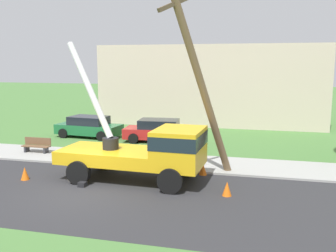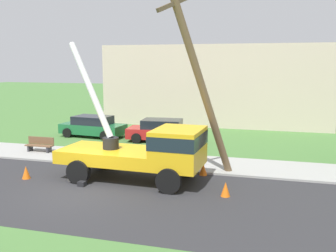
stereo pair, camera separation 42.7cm
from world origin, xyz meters
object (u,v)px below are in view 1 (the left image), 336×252
at_px(leaning_utility_pole, 200,80).
at_px(park_bench, 37,146).
at_px(traffic_cone_ahead, 227,189).
at_px(traffic_cone_curbside, 203,169).
at_px(parked_sedan_green, 89,127).
at_px(utility_truck, 150,149).
at_px(parked_sedan_red, 159,130).
at_px(traffic_cone_behind, 25,173).

distance_m(leaning_utility_pole, park_bench, 10.50).
distance_m(traffic_cone_ahead, park_bench, 11.68).
height_order(traffic_cone_curbside, parked_sedan_green, parked_sedan_green).
bearing_deg(parked_sedan_green, leaning_utility_pole, -40.76).
bearing_deg(park_bench, traffic_cone_curbside, -10.39).
height_order(utility_truck, parked_sedan_green, utility_truck).
distance_m(utility_truck, parked_sedan_red, 8.39).
bearing_deg(traffic_cone_ahead, parked_sedan_green, 137.20).
bearing_deg(park_bench, traffic_cone_ahead, -21.35).
height_order(leaning_utility_pole, parked_sedan_red, leaning_utility_pole).
distance_m(utility_truck, traffic_cone_ahead, 3.69).
bearing_deg(parked_sedan_green, traffic_cone_curbside, -38.02).
height_order(leaning_utility_pole, traffic_cone_ahead, leaning_utility_pole).
bearing_deg(traffic_cone_ahead, park_bench, 158.65).
distance_m(traffic_cone_curbside, park_bench, 9.73).
relative_size(traffic_cone_ahead, traffic_cone_curbside, 1.00).
xyz_separation_m(leaning_utility_pole, traffic_cone_curbside, (0.09, 0.64, -4.01)).
height_order(leaning_utility_pole, traffic_cone_behind, leaning_utility_pole).
bearing_deg(park_bench, traffic_cone_behind, -63.08).
distance_m(traffic_cone_ahead, traffic_cone_curbside, 2.82).
height_order(utility_truck, park_bench, utility_truck).
relative_size(leaning_utility_pole, parked_sedan_green, 1.85).
height_order(traffic_cone_curbside, park_bench, park_bench).
height_order(leaning_utility_pole, traffic_cone_curbside, leaning_utility_pole).
xyz_separation_m(traffic_cone_ahead, traffic_cone_behind, (-8.68, -0.08, 0.00)).
bearing_deg(utility_truck, traffic_cone_behind, -168.37).
bearing_deg(traffic_cone_behind, utility_truck, 11.63).
relative_size(leaning_utility_pole, traffic_cone_ahead, 15.02).
xyz_separation_m(utility_truck, parked_sedan_green, (-6.85, 8.45, -0.70)).
bearing_deg(utility_truck, traffic_cone_ahead, -16.74).
bearing_deg(traffic_cone_curbside, leaning_utility_pole, -97.60).
xyz_separation_m(parked_sedan_red, park_bench, (-5.68, -4.92, -0.25)).
distance_m(parked_sedan_red, park_bench, 7.52).
bearing_deg(parked_sedan_red, parked_sedan_green, 176.67).
xyz_separation_m(traffic_cone_behind, traffic_cone_curbside, (7.37, 2.58, 0.00)).
xyz_separation_m(traffic_cone_behind, parked_sedan_red, (3.47, 9.25, 0.43)).
bearing_deg(traffic_cone_ahead, utility_truck, 163.26).
relative_size(traffic_cone_behind, parked_sedan_green, 0.12).
bearing_deg(traffic_cone_curbside, utility_truck, -144.17).
xyz_separation_m(parked_sedan_green, park_bench, (-0.66, -5.21, -0.25)).
relative_size(parked_sedan_red, park_bench, 2.83).
distance_m(parked_sedan_green, parked_sedan_red, 5.03).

